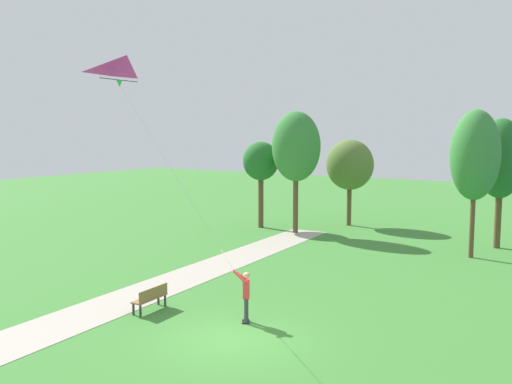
{
  "coord_description": "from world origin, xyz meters",
  "views": [
    {
      "loc": [
        9.53,
        -13.2,
        6.38
      ],
      "look_at": [
        -0.22,
        1.73,
        4.43
      ],
      "focal_mm": 38.05,
      "sensor_mm": 36.0,
      "label": 1
    }
  ],
  "objects_px": {
    "park_bench_near_walkway": "(151,297)",
    "tree_treeline_right": "(350,165)",
    "flying_kite": "(127,73)",
    "tree_lakeside_far": "(296,147)",
    "tree_behind_path": "(261,162)",
    "tree_lakeside_near": "(501,160)",
    "tree_horizon_far": "(475,156)",
    "person_kite_flyer": "(246,292)"
  },
  "relations": [
    {
      "from": "tree_treeline_right",
      "to": "park_bench_near_walkway",
      "type": "bearing_deg",
      "value": -86.23
    },
    {
      "from": "tree_behind_path",
      "to": "tree_lakeside_far",
      "type": "height_order",
      "value": "tree_lakeside_far"
    },
    {
      "from": "tree_treeline_right",
      "to": "tree_horizon_far",
      "type": "relative_size",
      "value": 0.79
    },
    {
      "from": "tree_lakeside_near",
      "to": "tree_treeline_right",
      "type": "xyz_separation_m",
      "value": [
        -9.9,
        2.39,
        -0.74
      ]
    },
    {
      "from": "park_bench_near_walkway",
      "to": "tree_behind_path",
      "type": "bearing_deg",
      "value": 109.84
    },
    {
      "from": "tree_lakeside_near",
      "to": "tree_lakeside_far",
      "type": "bearing_deg",
      "value": -169.68
    },
    {
      "from": "flying_kite",
      "to": "tree_behind_path",
      "type": "relative_size",
      "value": 1.2
    },
    {
      "from": "person_kite_flyer",
      "to": "park_bench_near_walkway",
      "type": "relative_size",
      "value": 1.2
    },
    {
      "from": "tree_horizon_far",
      "to": "tree_lakeside_near",
      "type": "bearing_deg",
      "value": 77.97
    },
    {
      "from": "person_kite_flyer",
      "to": "flying_kite",
      "type": "distance_m",
      "value": 8.16
    },
    {
      "from": "person_kite_flyer",
      "to": "tree_treeline_right",
      "type": "bearing_deg",
      "value": 103.81
    },
    {
      "from": "flying_kite",
      "to": "tree_treeline_right",
      "type": "distance_m",
      "value": 22.54
    },
    {
      "from": "tree_lakeside_near",
      "to": "flying_kite",
      "type": "bearing_deg",
      "value": -112.32
    },
    {
      "from": "park_bench_near_walkway",
      "to": "tree_lakeside_far",
      "type": "distance_m",
      "value": 17.3
    },
    {
      "from": "person_kite_flyer",
      "to": "tree_treeline_right",
      "type": "distance_m",
      "value": 20.75
    },
    {
      "from": "flying_kite",
      "to": "tree_lakeside_near",
      "type": "relative_size",
      "value": 0.97
    },
    {
      "from": "tree_lakeside_near",
      "to": "park_bench_near_walkway",
      "type": "bearing_deg",
      "value": -114.87
    },
    {
      "from": "tree_treeline_right",
      "to": "tree_lakeside_far",
      "type": "distance_m",
      "value": 5.0
    },
    {
      "from": "tree_lakeside_near",
      "to": "tree_behind_path",
      "type": "distance_m",
      "value": 14.68
    },
    {
      "from": "tree_treeline_right",
      "to": "tree_behind_path",
      "type": "bearing_deg",
      "value": -139.54
    },
    {
      "from": "flying_kite",
      "to": "tree_lakeside_far",
      "type": "xyz_separation_m",
      "value": [
        -3.53,
        17.58,
        -2.8
      ]
    },
    {
      "from": "park_bench_near_walkway",
      "to": "tree_treeline_right",
      "type": "relative_size",
      "value": 0.26
    },
    {
      "from": "tree_lakeside_far",
      "to": "tree_treeline_right",
      "type": "bearing_deg",
      "value": 69.04
    },
    {
      "from": "tree_lakeside_near",
      "to": "tree_behind_path",
      "type": "height_order",
      "value": "tree_lakeside_near"
    },
    {
      "from": "tree_behind_path",
      "to": "tree_lakeside_far",
      "type": "distance_m",
      "value": 3.18
    },
    {
      "from": "person_kite_flyer",
      "to": "tree_horizon_far",
      "type": "height_order",
      "value": "tree_horizon_far"
    },
    {
      "from": "tree_horizon_far",
      "to": "tree_treeline_right",
      "type": "bearing_deg",
      "value": 148.38
    },
    {
      "from": "tree_horizon_far",
      "to": "tree_behind_path",
      "type": "relative_size",
      "value": 1.3
    },
    {
      "from": "flying_kite",
      "to": "person_kite_flyer",
      "type": "bearing_deg",
      "value": 35.07
    },
    {
      "from": "tree_horizon_far",
      "to": "tree_behind_path",
      "type": "height_order",
      "value": "tree_horizon_far"
    },
    {
      "from": "tree_treeline_right",
      "to": "tree_lakeside_far",
      "type": "bearing_deg",
      "value": -110.96
    },
    {
      "from": "park_bench_near_walkway",
      "to": "tree_lakeside_near",
      "type": "relative_size",
      "value": 0.21
    },
    {
      "from": "park_bench_near_walkway",
      "to": "tree_horizon_far",
      "type": "height_order",
      "value": "tree_horizon_far"
    },
    {
      "from": "tree_lakeside_near",
      "to": "tree_behind_path",
      "type": "xyz_separation_m",
      "value": [
        -14.58,
        -1.6,
        -0.5
      ]
    },
    {
      "from": "park_bench_near_walkway",
      "to": "tree_horizon_far",
      "type": "xyz_separation_m",
      "value": [
        7.83,
        15.12,
        4.73
      ]
    },
    {
      "from": "person_kite_flyer",
      "to": "tree_lakeside_near",
      "type": "height_order",
      "value": "tree_lakeside_near"
    },
    {
      "from": "tree_lakeside_near",
      "to": "tree_treeline_right",
      "type": "height_order",
      "value": "tree_lakeside_near"
    },
    {
      "from": "flying_kite",
      "to": "tree_horizon_far",
      "type": "distance_m",
      "value": 18.27
    },
    {
      "from": "tree_behind_path",
      "to": "tree_lakeside_near",
      "type": "bearing_deg",
      "value": 6.28
    },
    {
      "from": "park_bench_near_walkway",
      "to": "tree_lakeside_near",
      "type": "bearing_deg",
      "value": 65.13
    },
    {
      "from": "tree_lakeside_near",
      "to": "tree_behind_path",
      "type": "relative_size",
      "value": 1.24
    },
    {
      "from": "tree_lakeside_far",
      "to": "tree_horizon_far",
      "type": "bearing_deg",
      "value": -6.04
    }
  ]
}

